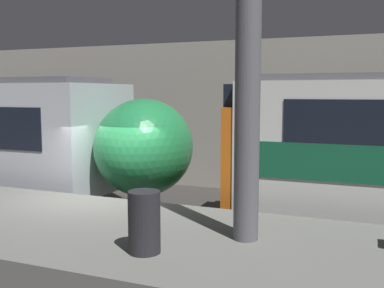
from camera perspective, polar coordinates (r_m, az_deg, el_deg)
The scene contains 5 objects.
ground_plane at distance 10.07m, azimuth -12.24°, elevation -12.62°, with size 120.00×120.00×0.00m, color #33302D.
platform at distance 8.57m, azimuth -19.10°, elevation -12.36°, with size 40.00×3.53×1.12m.
station_rear_barrier at distance 15.49m, azimuth 1.44°, elevation 3.65°, with size 50.00×0.15×4.99m.
support_pillar_near at distance 6.52m, azimuth 7.05°, elevation 5.22°, with size 0.37×0.37×4.05m.
trash_bin at distance 6.20m, azimuth -6.08°, elevation -9.82°, with size 0.44×0.44×0.85m.
Camera 1 is at (5.39, -7.85, 3.29)m, focal length 42.00 mm.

